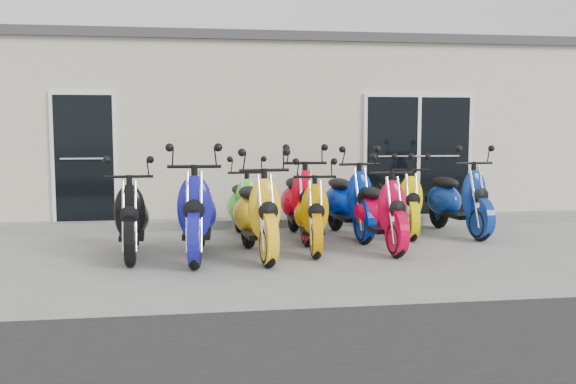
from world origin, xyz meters
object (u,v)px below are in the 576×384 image
scooter_front_black (131,206)px  scooter_back_green (243,197)px  scooter_back_red (300,191)px  scooter_back_blue (348,191)px  scooter_front_orange_a (257,202)px  scooter_front_red (380,201)px  scooter_front_orange_b (311,204)px  scooter_back_yellow (405,194)px  scooter_back_extra (458,189)px  scooter_front_blue (197,200)px

scooter_front_black → scooter_back_green: scooter_front_black is taller
scooter_back_red → scooter_back_blue: 0.77m
scooter_front_orange_a → scooter_front_red: size_ratio=1.06×
scooter_front_black → scooter_front_orange_b: scooter_front_black is taller
scooter_back_red → scooter_back_yellow: size_ratio=1.12×
scooter_front_black → scooter_back_blue: (3.22, 1.07, 0.04)m
scooter_front_orange_a → scooter_back_yellow: bearing=23.0°
scooter_front_black → scooter_back_extra: scooter_back_extra is taller
scooter_front_orange_a → scooter_back_extra: size_ratio=1.01×
scooter_front_blue → scooter_back_green: bearing=65.1°
scooter_front_black → scooter_back_red: size_ratio=0.92×
scooter_back_yellow → scooter_back_extra: size_ratio=0.91×
scooter_back_red → scooter_back_extra: 2.58m
scooter_front_orange_b → scooter_back_yellow: size_ratio=1.00×
scooter_back_blue → scooter_back_extra: 1.80m
scooter_front_orange_a → scooter_back_red: scooter_back_red is taller
scooter_front_black → scooter_back_blue: 3.39m
scooter_front_red → scooter_back_yellow: 1.35m
scooter_front_blue → scooter_front_orange_a: 0.79m
scooter_front_orange_b → scooter_back_red: 0.95m
scooter_front_blue → scooter_back_yellow: bearing=25.3°
scooter_front_orange_b → scooter_back_green: 1.38m
scooter_front_orange_b → scooter_back_red: scooter_back_red is taller
scooter_front_red → scooter_back_blue: 1.05m
scooter_front_orange_a → scooter_front_orange_b: bearing=17.0°
scooter_front_black → scooter_back_extra: (5.02, 1.07, 0.04)m
scooter_front_red → scooter_back_extra: scooter_back_extra is taller
scooter_front_black → scooter_back_blue: bearing=15.6°
scooter_back_green → scooter_back_red: 0.88m
scooter_back_red → scooter_back_extra: bearing=0.7°
scooter_back_green → scooter_back_yellow: scooter_back_yellow is taller
scooter_front_orange_b → scooter_back_red: bearing=94.8°
scooter_front_red → scooter_back_blue: size_ratio=0.95×
scooter_front_orange_a → scooter_back_extra: 3.62m
scooter_front_black → scooter_front_orange_b: (2.45, 0.10, -0.02)m
scooter_front_blue → scooter_front_black: bearing=170.7°
scooter_back_extra → scooter_back_blue: bearing=173.5°
scooter_back_blue → scooter_back_yellow: (0.95, 0.09, -0.06)m
scooter_back_blue → scooter_back_extra: (1.80, 0.00, 0.00)m
scooter_front_orange_b → scooter_back_green: bearing=133.6°
scooter_front_blue → scooter_back_red: 2.01m
scooter_back_blue → scooter_front_black: bearing=-168.1°
scooter_back_red → scooter_back_yellow: 1.73m
scooter_back_blue → scooter_back_red: bearing=175.1°
scooter_back_blue → scooter_front_orange_b: bearing=-134.9°
scooter_front_red → scooter_back_extra: bearing=29.1°
scooter_front_blue → scooter_back_blue: scooter_front_blue is taller
scooter_front_black → scooter_front_red: (3.42, 0.04, 0.01)m
scooter_front_red → scooter_back_yellow: (0.75, 1.12, -0.03)m
scooter_back_green → scooter_back_blue: scooter_back_blue is taller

